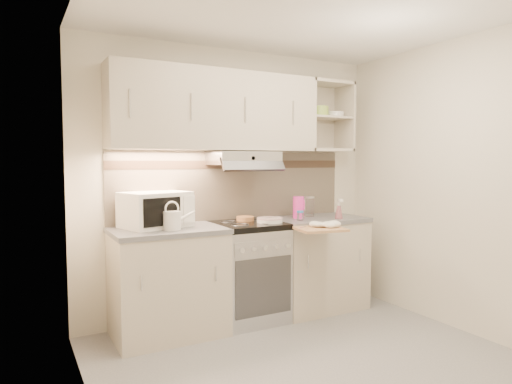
% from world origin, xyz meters
% --- Properties ---
extents(ground, '(3.00, 3.00, 0.00)m').
position_xyz_m(ground, '(0.00, 0.00, 0.00)').
color(ground, '#959598').
rests_on(ground, ground).
extents(room_shell, '(3.04, 2.84, 2.52)m').
position_xyz_m(room_shell, '(0.00, 0.37, 1.63)').
color(room_shell, silver).
rests_on(room_shell, ground).
extents(base_cabinet_left, '(0.90, 0.60, 0.86)m').
position_xyz_m(base_cabinet_left, '(-0.75, 1.10, 0.43)').
color(base_cabinet_left, beige).
rests_on(base_cabinet_left, ground).
extents(worktop_left, '(0.92, 0.62, 0.04)m').
position_xyz_m(worktop_left, '(-0.75, 1.10, 0.88)').
color(worktop_left, slate).
rests_on(worktop_left, base_cabinet_left).
extents(base_cabinet_right, '(0.90, 0.60, 0.86)m').
position_xyz_m(base_cabinet_right, '(0.75, 1.10, 0.43)').
color(base_cabinet_right, beige).
rests_on(base_cabinet_right, ground).
extents(worktop_right, '(0.92, 0.62, 0.04)m').
position_xyz_m(worktop_right, '(0.75, 1.10, 0.88)').
color(worktop_right, slate).
rests_on(worktop_right, base_cabinet_right).
extents(electric_range, '(0.60, 0.60, 0.90)m').
position_xyz_m(electric_range, '(0.00, 1.10, 0.45)').
color(electric_range, '#B7B7BC').
rests_on(electric_range, ground).
extents(microwave, '(0.61, 0.52, 0.30)m').
position_xyz_m(microwave, '(-0.82, 1.22, 1.05)').
color(microwave, white).
rests_on(microwave, worktop_left).
extents(watering_can, '(0.28, 0.14, 0.23)m').
position_xyz_m(watering_can, '(-0.74, 0.99, 0.98)').
color(watering_can, white).
rests_on(watering_can, worktop_left).
extents(plate_stack, '(0.23, 0.23, 0.05)m').
position_xyz_m(plate_stack, '(0.17, 1.00, 0.92)').
color(plate_stack, white).
rests_on(plate_stack, electric_range).
extents(bread_loaf, '(0.16, 0.16, 0.04)m').
position_xyz_m(bread_loaf, '(0.03, 1.21, 0.92)').
color(bread_loaf, '#B66D44').
rests_on(bread_loaf, electric_range).
extents(pink_pitcher, '(0.11, 0.11, 0.21)m').
position_xyz_m(pink_pitcher, '(0.57, 1.13, 1.01)').
color(pink_pitcher, '#F831A9').
rests_on(pink_pitcher, worktop_right).
extents(glass_jar, '(0.11, 0.11, 0.20)m').
position_xyz_m(glass_jar, '(0.75, 1.21, 1.00)').
color(glass_jar, white).
rests_on(glass_jar, worktop_right).
extents(spice_jar, '(0.06, 0.06, 0.09)m').
position_xyz_m(spice_jar, '(0.48, 0.98, 0.95)').
color(spice_jar, silver).
rests_on(spice_jar, worktop_right).
extents(spray_bottle, '(0.08, 0.08, 0.20)m').
position_xyz_m(spray_bottle, '(0.89, 0.92, 0.98)').
color(spray_bottle, pink).
rests_on(spray_bottle, worktop_right).
extents(cutting_board, '(0.45, 0.42, 0.02)m').
position_xyz_m(cutting_board, '(0.45, 0.63, 0.87)').
color(cutting_board, tan).
rests_on(cutting_board, base_cabinet_right).
extents(dish_towel, '(0.33, 0.30, 0.08)m').
position_xyz_m(dish_towel, '(0.49, 0.63, 0.92)').
color(dish_towel, silver).
rests_on(dish_towel, cutting_board).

